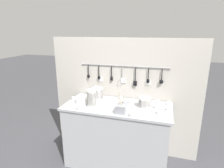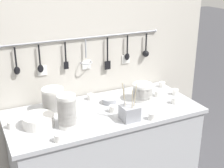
{
  "view_description": "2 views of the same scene",
  "coord_description": "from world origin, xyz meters",
  "px_view_note": "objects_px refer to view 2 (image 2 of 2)",
  "views": [
    {
      "loc": [
        0.58,
        -2.22,
        1.83
      ],
      "look_at": [
        -0.07,
        -0.03,
        1.17
      ],
      "focal_mm": 30.0,
      "sensor_mm": 36.0,
      "label": 1
    },
    {
      "loc": [
        -0.83,
        -1.87,
        1.86
      ],
      "look_at": [
        0.07,
        0.0,
        1.06
      ],
      "focal_mm": 50.0,
      "sensor_mm": 36.0,
      "label": 2
    }
  ],
  "objects_px": {
    "cup_front_left": "(158,94)",
    "cutlery_caddy": "(130,112)",
    "cup_mid_row": "(175,92)",
    "bowl_stack_short_front": "(142,92)",
    "cup_edge_near": "(148,86)",
    "cup_back_left": "(113,109)",
    "cup_edge_far": "(175,100)",
    "cup_beside_plates": "(11,125)",
    "bowl_stack_tall_left": "(53,100)",
    "bowl_stack_nested_right": "(67,111)",
    "cup_back_right": "(58,138)",
    "plate_stack": "(38,121)",
    "steel_mixing_bowl": "(109,101)",
    "cup_front_right": "(162,84)",
    "cup_by_caddy": "(91,97)",
    "cup_centre": "(152,116)"
  },
  "relations": [
    {
      "from": "cup_mid_row",
      "to": "bowl_stack_short_front",
      "type": "bearing_deg",
      "value": 174.99
    },
    {
      "from": "bowl_stack_tall_left",
      "to": "bowl_stack_nested_right",
      "type": "relative_size",
      "value": 0.79
    },
    {
      "from": "cup_edge_far",
      "to": "cutlery_caddy",
      "type": "bearing_deg",
      "value": -169.1
    },
    {
      "from": "bowl_stack_nested_right",
      "to": "cup_mid_row",
      "type": "relative_size",
      "value": 4.37
    },
    {
      "from": "bowl_stack_nested_right",
      "to": "cup_back_right",
      "type": "relative_size",
      "value": 4.37
    },
    {
      "from": "steel_mixing_bowl",
      "to": "cup_mid_row",
      "type": "relative_size",
      "value": 2.12
    },
    {
      "from": "cutlery_caddy",
      "to": "cup_back_left",
      "type": "relative_size",
      "value": 5.14
    },
    {
      "from": "bowl_stack_nested_right",
      "to": "steel_mixing_bowl",
      "type": "distance_m",
      "value": 0.47
    },
    {
      "from": "bowl_stack_short_front",
      "to": "plate_stack",
      "type": "bearing_deg",
      "value": -175.24
    },
    {
      "from": "steel_mixing_bowl",
      "to": "cup_front_right",
      "type": "height_order",
      "value": "cup_front_right"
    },
    {
      "from": "cup_back_right",
      "to": "cup_front_right",
      "type": "relative_size",
      "value": 1.0
    },
    {
      "from": "steel_mixing_bowl",
      "to": "cup_back_left",
      "type": "relative_size",
      "value": 2.12
    },
    {
      "from": "cup_edge_near",
      "to": "cup_front_left",
      "type": "distance_m",
      "value": 0.18
    },
    {
      "from": "bowl_stack_tall_left",
      "to": "cup_mid_row",
      "type": "xyz_separation_m",
      "value": [
        0.98,
        -0.13,
        -0.06
      ]
    },
    {
      "from": "cutlery_caddy",
      "to": "bowl_stack_short_front",
      "type": "bearing_deg",
      "value": 44.9
    },
    {
      "from": "cup_beside_plates",
      "to": "cup_by_caddy",
      "type": "height_order",
      "value": "same"
    },
    {
      "from": "bowl_stack_nested_right",
      "to": "cup_edge_near",
      "type": "height_order",
      "value": "bowl_stack_nested_right"
    },
    {
      "from": "steel_mixing_bowl",
      "to": "cup_back_left",
      "type": "height_order",
      "value": "cup_back_left"
    },
    {
      "from": "cup_beside_plates",
      "to": "cup_mid_row",
      "type": "relative_size",
      "value": 1.0
    },
    {
      "from": "cup_beside_plates",
      "to": "cup_front_left",
      "type": "xyz_separation_m",
      "value": [
        1.15,
        0.03,
        0.0
      ]
    },
    {
      "from": "cup_edge_near",
      "to": "cup_beside_plates",
      "type": "xyz_separation_m",
      "value": [
        -1.16,
        -0.21,
        0.0
      ]
    },
    {
      "from": "cutlery_caddy",
      "to": "cup_mid_row",
      "type": "xyz_separation_m",
      "value": [
        0.55,
        0.22,
        -0.03
      ]
    },
    {
      "from": "cup_edge_near",
      "to": "cup_front_right",
      "type": "distance_m",
      "value": 0.13
    },
    {
      "from": "cup_front_left",
      "to": "cutlery_caddy",
      "type": "bearing_deg",
      "value": -147.27
    },
    {
      "from": "bowl_stack_short_front",
      "to": "cup_back_left",
      "type": "relative_size",
      "value": 3.02
    },
    {
      "from": "cup_back_left",
      "to": "cup_front_left",
      "type": "xyz_separation_m",
      "value": [
        0.45,
        0.1,
        0.0
      ]
    },
    {
      "from": "cup_centre",
      "to": "cup_by_caddy",
      "type": "bearing_deg",
      "value": 117.07
    },
    {
      "from": "steel_mixing_bowl",
      "to": "cup_mid_row",
      "type": "height_order",
      "value": "cup_mid_row"
    },
    {
      "from": "steel_mixing_bowl",
      "to": "cup_front_right",
      "type": "relative_size",
      "value": 2.12
    },
    {
      "from": "cup_edge_near",
      "to": "cup_back_left",
      "type": "distance_m",
      "value": 0.54
    },
    {
      "from": "cup_edge_near",
      "to": "cup_beside_plates",
      "type": "bearing_deg",
      "value": -169.89
    },
    {
      "from": "cup_edge_far",
      "to": "cup_beside_plates",
      "type": "xyz_separation_m",
      "value": [
        -1.19,
        0.14,
        0.0
      ]
    },
    {
      "from": "cup_beside_plates",
      "to": "cup_back_right",
      "type": "xyz_separation_m",
      "value": [
        0.23,
        -0.29,
        0.0
      ]
    },
    {
      "from": "cup_edge_far",
      "to": "cup_back_right",
      "type": "xyz_separation_m",
      "value": [
        -0.96,
        -0.15,
        0.0
      ]
    },
    {
      "from": "bowl_stack_tall_left",
      "to": "cup_mid_row",
      "type": "height_order",
      "value": "bowl_stack_tall_left"
    },
    {
      "from": "plate_stack",
      "to": "cup_front_right",
      "type": "distance_m",
      "value": 1.15
    },
    {
      "from": "plate_stack",
      "to": "cup_edge_near",
      "type": "relative_size",
      "value": 4.07
    },
    {
      "from": "bowl_stack_tall_left",
      "to": "steel_mixing_bowl",
      "type": "relative_size",
      "value": 1.62
    },
    {
      "from": "cup_back_right",
      "to": "cup_by_caddy",
      "type": "bearing_deg",
      "value": 50.47
    },
    {
      "from": "steel_mixing_bowl",
      "to": "cup_edge_near",
      "type": "bearing_deg",
      "value": 17.12
    },
    {
      "from": "cup_mid_row",
      "to": "cup_by_caddy",
      "type": "bearing_deg",
      "value": 162.78
    },
    {
      "from": "bowl_stack_short_front",
      "to": "cup_front_right",
      "type": "bearing_deg",
      "value": 28.56
    },
    {
      "from": "cup_back_right",
      "to": "cup_front_right",
      "type": "xyz_separation_m",
      "value": [
        1.07,
        0.48,
        0.0
      ]
    },
    {
      "from": "plate_stack",
      "to": "cup_edge_near",
      "type": "distance_m",
      "value": 1.02
    },
    {
      "from": "bowl_stack_tall_left",
      "to": "cup_centre",
      "type": "height_order",
      "value": "bowl_stack_tall_left"
    },
    {
      "from": "plate_stack",
      "to": "cup_back_left",
      "type": "relative_size",
      "value": 4.07
    },
    {
      "from": "plate_stack",
      "to": "bowl_stack_tall_left",
      "type": "bearing_deg",
      "value": 48.82
    },
    {
      "from": "cup_edge_near",
      "to": "cup_beside_plates",
      "type": "distance_m",
      "value": 1.18
    },
    {
      "from": "bowl_stack_short_front",
      "to": "cup_beside_plates",
      "type": "xyz_separation_m",
      "value": [
        -1.0,
        -0.02,
        -0.04
      ]
    },
    {
      "from": "cup_back_right",
      "to": "cup_front_left",
      "type": "bearing_deg",
      "value": 19.24
    }
  ]
}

